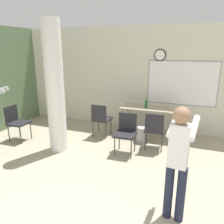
{
  "coord_description": "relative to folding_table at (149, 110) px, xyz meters",
  "views": [
    {
      "loc": [
        1.4,
        -0.9,
        2.21
      ],
      "look_at": [
        -0.01,
        2.94,
        1.02
      ],
      "focal_mm": 35.0,
      "sensor_mm": 36.0,
      "label": 1
    }
  ],
  "objects": [
    {
      "name": "wall_back",
      "position": [
        -0.4,
        0.53,
        0.71
      ],
      "size": [
        8.0,
        0.15,
        2.8
      ],
      "color": "beige",
      "rests_on": "ground_plane"
    },
    {
      "name": "support_pillar",
      "position": [
        -1.73,
        -1.56,
        0.71
      ],
      "size": [
        0.39,
        0.39,
        2.8
      ],
      "color": "white",
      "rests_on": "ground_plane"
    },
    {
      "name": "folding_table",
      "position": [
        0.0,
        0.0,
        0.0
      ],
      "size": [
        1.42,
        0.63,
        0.75
      ],
      "color": "tan",
      "rests_on": "ground_plane"
    },
    {
      "name": "bottle_on_table",
      "position": [
        -0.07,
        -0.05,
        0.15
      ],
      "size": [
        0.07,
        0.07,
        0.24
      ],
      "color": "#1E6B2D",
      "rests_on": "folding_table"
    },
    {
      "name": "waste_bin",
      "position": [
        -0.03,
        -0.49,
        -0.5
      ],
      "size": [
        0.28,
        0.28,
        0.37
      ],
      "color": "#B2B2B7",
      "rests_on": "ground_plane"
    },
    {
      "name": "chair_by_left_wall",
      "position": [
        -2.99,
        -1.46,
        -0.18
      ],
      "size": [
        0.44,
        0.44,
        0.87
      ],
      "color": "#232328",
      "rests_on": "ground_plane"
    },
    {
      "name": "chair_table_front",
      "position": [
        -0.25,
        -1.19,
        -0.18
      ],
      "size": [
        0.46,
        0.46,
        0.87
      ],
      "color": "#232328",
      "rests_on": "ground_plane"
    },
    {
      "name": "chair_table_right",
      "position": [
        0.3,
        -0.83,
        -0.18
      ],
      "size": [
        0.48,
        0.48,
        0.87
      ],
      "color": "#232328",
      "rests_on": "ground_plane"
    },
    {
      "name": "chair_table_left",
      "position": [
        -1.12,
        -0.53,
        -0.18
      ],
      "size": [
        0.44,
        0.44,
        0.87
      ],
      "color": "#232328",
      "rests_on": "ground_plane"
    },
    {
      "name": "person_playing_side",
      "position": [
        0.91,
        -2.83,
        0.23
      ],
      "size": [
        0.4,
        0.63,
        1.56
      ],
      "color": "#1E2338",
      "rests_on": "ground_plane"
    }
  ]
}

